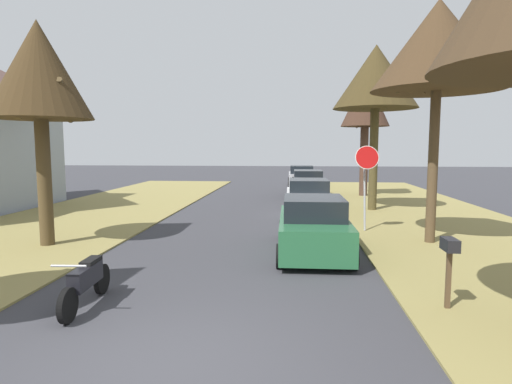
% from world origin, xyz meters
% --- Properties ---
extents(ground_plane, '(120.00, 120.00, 0.00)m').
position_xyz_m(ground_plane, '(0.00, 0.00, 0.00)').
color(ground_plane, '#38383D').
extents(stop_sign_far, '(0.82, 0.63, 2.93)m').
position_xyz_m(stop_sign_far, '(4.09, 9.51, 2.17)').
color(stop_sign_far, '#9EA0A5').
rests_on(stop_sign_far, grass_verge_right).
extents(street_tree_right_mid_a, '(3.80, 3.80, 7.14)m').
position_xyz_m(street_tree_right_mid_a, '(5.76, 7.84, 5.85)').
color(street_tree_right_mid_a, brown).
rests_on(street_tree_right_mid_a, grass_verge_right).
extents(street_tree_right_mid_b, '(3.77, 3.77, 7.42)m').
position_xyz_m(street_tree_right_mid_b, '(5.25, 14.58, 6.00)').
color(street_tree_right_mid_b, '#4C4224').
rests_on(street_tree_right_mid_b, grass_verge_right).
extents(street_tree_right_far, '(2.81, 2.81, 7.12)m').
position_xyz_m(street_tree_right_far, '(5.76, 20.37, 5.51)').
color(street_tree_right_far, '#4E372B').
rests_on(street_tree_right_far, grass_verge_right).
extents(street_tree_left_mid_a, '(2.92, 2.92, 6.46)m').
position_xyz_m(street_tree_left_mid_a, '(-5.64, 6.49, 5.04)').
color(street_tree_left_mid_a, '#4C3C23').
rests_on(street_tree_left_mid_a, grass_verge_left).
extents(parked_sedan_green, '(1.98, 4.42, 1.57)m').
position_xyz_m(parked_sedan_green, '(2.16, 6.40, 0.72)').
color(parked_sedan_green, '#28663D').
rests_on(parked_sedan_green, ground).
extents(parked_sedan_white, '(1.98, 4.42, 1.57)m').
position_xyz_m(parked_sedan_white, '(2.25, 12.88, 0.72)').
color(parked_sedan_white, white).
rests_on(parked_sedan_white, ground).
extents(parked_sedan_black, '(1.98, 4.42, 1.57)m').
position_xyz_m(parked_sedan_black, '(2.45, 19.90, 0.72)').
color(parked_sedan_black, black).
rests_on(parked_sedan_black, ground).
extents(parked_sedan_silver, '(1.98, 4.42, 1.57)m').
position_xyz_m(parked_sedan_silver, '(2.19, 26.03, 0.72)').
color(parked_sedan_silver, '#BCBCC1').
rests_on(parked_sedan_silver, ground).
extents(parked_motorcycle, '(0.60, 2.05, 0.97)m').
position_xyz_m(parked_motorcycle, '(-2.17, 1.98, 0.48)').
color(parked_motorcycle, black).
rests_on(parked_motorcycle, ground).
extents(curbside_mailbox, '(0.22, 0.44, 1.27)m').
position_xyz_m(curbside_mailbox, '(4.38, 2.36, 1.06)').
color(curbside_mailbox, brown).
rests_on(curbside_mailbox, grass_verge_right).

